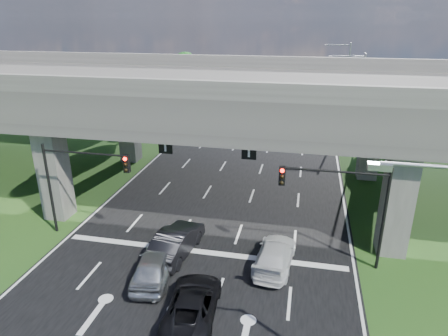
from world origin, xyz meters
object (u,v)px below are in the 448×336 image
at_px(signal_right, 344,197).
at_px(streetlight_beyond, 344,75).
at_px(signal_left, 78,175).
at_px(car_white, 275,255).
at_px(car_trailing, 193,303).
at_px(car_silver, 154,265).
at_px(streetlight_far, 356,97).
at_px(car_dark, 176,242).

bearing_deg(signal_right, streetlight_beyond, 86.39).
bearing_deg(signal_left, car_white, -4.41).
bearing_deg(car_trailing, car_silver, -44.50).
relative_size(signal_left, car_trailing, 1.24).
bearing_deg(streetlight_far, car_trailing, -109.42).
height_order(streetlight_beyond, car_dark, streetlight_beyond).
height_order(streetlight_beyond, car_silver, streetlight_beyond).
height_order(car_silver, car_white, car_silver).
bearing_deg(signal_right, car_dark, -174.16).
distance_m(signal_right, car_dark, 9.85).
relative_size(car_dark, car_trailing, 1.03).
bearing_deg(car_white, streetlight_beyond, -93.95).
relative_size(signal_right, streetlight_beyond, 0.60).
xyz_separation_m(signal_right, car_trailing, (-6.82, -5.74, -3.48)).
height_order(signal_left, car_dark, signal_left).
distance_m(streetlight_beyond, car_trailing, 43.08).
xyz_separation_m(car_silver, car_dark, (0.40, 2.45, 0.04)).
relative_size(car_silver, car_white, 0.96).
bearing_deg(streetlight_beyond, streetlight_far, -90.00).
xyz_separation_m(signal_right, car_silver, (-9.62, -3.40, -3.36)).
distance_m(car_dark, car_white, 5.79).
bearing_deg(car_white, signal_left, 0.41).
xyz_separation_m(signal_right, streetlight_far, (2.27, 20.06, 1.66)).
bearing_deg(streetlight_beyond, car_trailing, -102.28).
xyz_separation_m(car_silver, car_trailing, (2.80, -2.34, -0.12)).
bearing_deg(signal_left, car_silver, -29.42).
height_order(streetlight_far, car_dark, streetlight_far).
relative_size(streetlight_beyond, car_white, 2.07).
height_order(streetlight_far, car_trailing, streetlight_far).
xyz_separation_m(signal_left, car_white, (12.21, -0.94, -3.46)).
bearing_deg(car_dark, streetlight_beyond, -101.16).
height_order(signal_left, streetlight_beyond, streetlight_beyond).
bearing_deg(car_dark, signal_left, -2.25).
distance_m(signal_right, signal_left, 15.65).
distance_m(car_white, car_trailing, 5.87).
bearing_deg(streetlight_far, streetlight_beyond, 90.00).
relative_size(streetlight_far, car_dark, 1.99).
height_order(signal_right, streetlight_beyond, streetlight_beyond).
relative_size(car_silver, car_dark, 0.93).
bearing_deg(car_silver, car_dark, -107.10).
xyz_separation_m(car_silver, car_white, (6.19, 2.45, -0.09)).
distance_m(signal_left, streetlight_beyond, 40.30).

